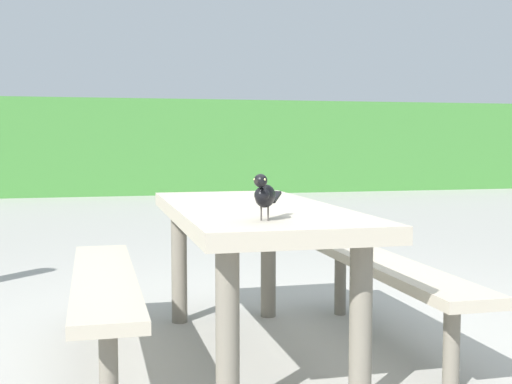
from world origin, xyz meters
name	(u,v)px	position (x,y,z in m)	size (l,w,h in m)	color
ground_plane	(300,353)	(0.00, 0.00, 0.00)	(60.00, 60.00, 0.00)	#A3A099
hedge_wall	(142,147)	(0.00, 10.36, 0.92)	(28.00, 1.35, 1.84)	#428438
picnic_table_foreground	(253,243)	(-0.24, 0.00, 0.56)	(1.68, 1.80, 0.74)	#B2A893
bird_grackle	(264,194)	(-0.34, -0.61, 0.84)	(0.17, 0.26, 0.18)	black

